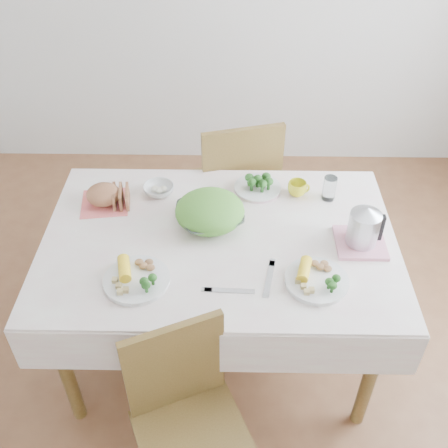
{
  "coord_description": "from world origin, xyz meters",
  "views": [
    {
      "loc": [
        0.05,
        -1.65,
        2.25
      ],
      "look_at": [
        0.02,
        0.02,
        0.82
      ],
      "focal_mm": 42.0,
      "sensor_mm": 36.0,
      "label": 1
    }
  ],
  "objects_px": {
    "chair_near": "(194,434)",
    "dinner_plate_left": "(137,280)",
    "salad_bowl": "(210,216)",
    "dining_table": "(220,298)",
    "chair_far": "(232,189)",
    "yellow_mug": "(297,188)",
    "electric_kettle": "(365,222)",
    "dinner_plate_right": "(316,281)"
  },
  "relations": [
    {
      "from": "dining_table",
      "to": "chair_near",
      "type": "relative_size",
      "value": 1.63
    },
    {
      "from": "dining_table",
      "to": "dinner_plate_left",
      "type": "xyz_separation_m",
      "value": [
        -0.31,
        -0.26,
        0.4
      ]
    },
    {
      "from": "dining_table",
      "to": "chair_far",
      "type": "height_order",
      "value": "chair_far"
    },
    {
      "from": "chair_near",
      "to": "dinner_plate_left",
      "type": "bearing_deg",
      "value": 93.65
    },
    {
      "from": "chair_near",
      "to": "chair_far",
      "type": "xyz_separation_m",
      "value": [
        0.13,
        1.46,
        0.0
      ]
    },
    {
      "from": "chair_near",
      "to": "electric_kettle",
      "type": "distance_m",
      "value": 1.05
    },
    {
      "from": "chair_far",
      "to": "dinner_plate_left",
      "type": "xyz_separation_m",
      "value": [
        -0.37,
        -1.0,
        0.31
      ]
    },
    {
      "from": "dining_table",
      "to": "salad_bowl",
      "type": "height_order",
      "value": "salad_bowl"
    },
    {
      "from": "chair_near",
      "to": "dinner_plate_left",
      "type": "distance_m",
      "value": 0.6
    },
    {
      "from": "salad_bowl",
      "to": "dinner_plate_right",
      "type": "distance_m",
      "value": 0.55
    },
    {
      "from": "dinner_plate_left",
      "to": "dinner_plate_right",
      "type": "xyz_separation_m",
      "value": [
        0.69,
        0.01,
        0.0
      ]
    },
    {
      "from": "chair_near",
      "to": "electric_kettle",
      "type": "bearing_deg",
      "value": 22.34
    },
    {
      "from": "yellow_mug",
      "to": "electric_kettle",
      "type": "relative_size",
      "value": 0.5
    },
    {
      "from": "chair_far",
      "to": "salad_bowl",
      "type": "distance_m",
      "value": 0.73
    },
    {
      "from": "dining_table",
      "to": "salad_bowl",
      "type": "xyz_separation_m",
      "value": [
        -0.04,
        0.1,
        0.42
      ]
    },
    {
      "from": "chair_near",
      "to": "salad_bowl",
      "type": "xyz_separation_m",
      "value": [
        0.03,
        0.82,
        0.33
      ]
    },
    {
      "from": "electric_kettle",
      "to": "chair_near",
      "type": "bearing_deg",
      "value": -118.23
    },
    {
      "from": "chair_near",
      "to": "salad_bowl",
      "type": "relative_size",
      "value": 3.04
    },
    {
      "from": "chair_far",
      "to": "salad_bowl",
      "type": "relative_size",
      "value": 3.43
    },
    {
      "from": "chair_near",
      "to": "dinner_plate_left",
      "type": "height_order",
      "value": "chair_near"
    },
    {
      "from": "dining_table",
      "to": "dinner_plate_left",
      "type": "distance_m",
      "value": 0.57
    },
    {
      "from": "chair_far",
      "to": "dinner_plate_left",
      "type": "bearing_deg",
      "value": 54.8
    },
    {
      "from": "chair_near",
      "to": "electric_kettle",
      "type": "relative_size",
      "value": 4.79
    },
    {
      "from": "dinner_plate_right",
      "to": "chair_near",
      "type": "bearing_deg",
      "value": -134.34
    },
    {
      "from": "dinner_plate_left",
      "to": "yellow_mug",
      "type": "xyz_separation_m",
      "value": [
        0.67,
        0.57,
        0.02
      ]
    },
    {
      "from": "dining_table",
      "to": "yellow_mug",
      "type": "distance_m",
      "value": 0.63
    },
    {
      "from": "yellow_mug",
      "to": "chair_far",
      "type": "bearing_deg",
      "value": 124.91
    },
    {
      "from": "dining_table",
      "to": "salad_bowl",
      "type": "bearing_deg",
      "value": 113.61
    },
    {
      "from": "chair_far",
      "to": "salad_bowl",
      "type": "height_order",
      "value": "chair_far"
    },
    {
      "from": "chair_near",
      "to": "dinner_plate_left",
      "type": "xyz_separation_m",
      "value": [
        -0.24,
        0.46,
        0.31
      ]
    },
    {
      "from": "chair_far",
      "to": "dining_table",
      "type": "bearing_deg",
      "value": 70.67
    },
    {
      "from": "yellow_mug",
      "to": "salad_bowl",
      "type": "bearing_deg",
      "value": -152.19
    },
    {
      "from": "dining_table",
      "to": "chair_near",
      "type": "distance_m",
      "value": 0.73
    },
    {
      "from": "dinner_plate_left",
      "to": "chair_near",
      "type": "bearing_deg",
      "value": -62.6
    },
    {
      "from": "electric_kettle",
      "to": "chair_far",
      "type": "bearing_deg",
      "value": 140.56
    },
    {
      "from": "electric_kettle",
      "to": "dinner_plate_left",
      "type": "bearing_deg",
      "value": -149.82
    },
    {
      "from": "salad_bowl",
      "to": "dining_table",
      "type": "bearing_deg",
      "value": -66.39
    },
    {
      "from": "chair_near",
      "to": "salad_bowl",
      "type": "height_order",
      "value": "chair_near"
    },
    {
      "from": "dinner_plate_right",
      "to": "dining_table",
      "type": "bearing_deg",
      "value": 146.29
    },
    {
      "from": "dinner_plate_left",
      "to": "yellow_mug",
      "type": "height_order",
      "value": "yellow_mug"
    },
    {
      "from": "salad_bowl",
      "to": "dinner_plate_right",
      "type": "bearing_deg",
      "value": -39.64
    },
    {
      "from": "chair_far",
      "to": "dinner_plate_right",
      "type": "relative_size",
      "value": 3.89
    }
  ]
}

